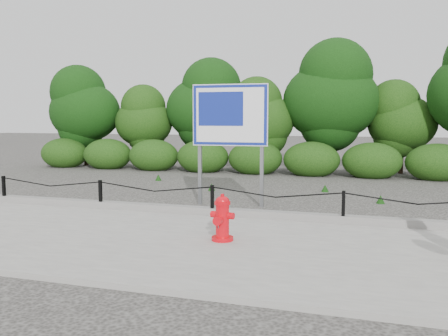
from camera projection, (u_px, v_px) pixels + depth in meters
The scene contains 7 objects.
ground at pixel (212, 219), 9.33m from camera, with size 90.00×90.00×0.00m, color #2D2B28.
sidewalk at pixel (172, 242), 7.42m from camera, with size 14.00×4.00×0.08m, color gray.
curb at pixel (213, 211), 9.36m from camera, with size 14.00×0.22×0.14m, color slate.
chain_barrier at pixel (212, 196), 9.28m from camera, with size 10.06×0.06×0.60m.
treeline at pixel (322, 102), 17.17m from camera, with size 20.38×3.75×4.98m.
fire_hydrant at pixel (222, 218), 7.36m from camera, with size 0.39×0.41×0.73m.
advertising_sign at pixel (230, 121), 10.54m from camera, with size 1.71×0.22×2.73m.
Camera 1 is at (2.93, -8.69, 1.98)m, focal length 38.00 mm.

